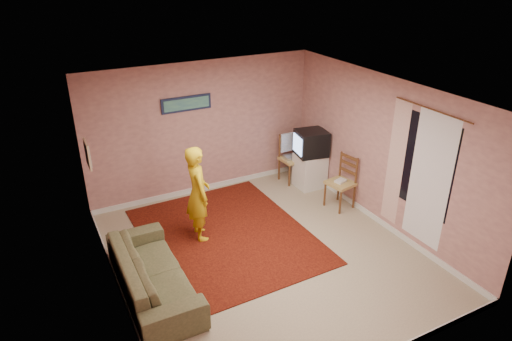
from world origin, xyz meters
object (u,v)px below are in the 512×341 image
crt_tv (311,143)px  chair_b (341,177)px  sofa (153,273)px  person (198,193)px  chair_a (292,153)px  tv_cabinet (310,170)px

crt_tv → chair_b: 1.03m
sofa → chair_b: bearing=-78.5°
sofa → person: 1.56m
chair_b → sofa: size_ratio=0.25×
crt_tv → sofa: size_ratio=0.31×
chair_b → sofa: bearing=-88.9°
crt_tv → chair_a: bearing=124.9°
crt_tv → tv_cabinet: bearing=-0.0°
sofa → crt_tv: bearing=-65.0°
chair_a → person: size_ratio=0.34×
crt_tv → chair_a: size_ratio=1.20×
chair_b → sofa: (-3.77, -0.75, -0.30)m
tv_cabinet → chair_a: size_ratio=1.27×
chair_a → person: 2.72m
crt_tv → chair_b: size_ratio=1.20×
person → chair_b: bearing=-90.6°
tv_cabinet → person: (-2.67, -0.72, 0.47)m
chair_a → person: person is taller
chair_a → chair_b: bearing=-86.0°
sofa → chair_a: bearing=-59.1°
chair_b → person: (-2.69, 0.26, 0.20)m
tv_cabinet → sofa: size_ratio=0.32×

